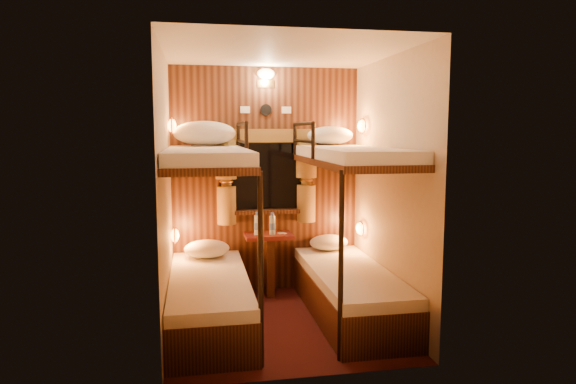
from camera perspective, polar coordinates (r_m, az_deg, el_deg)
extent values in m
plane|color=#3B1310|center=(4.80, -0.63, -14.33)|extent=(2.10, 2.10, 0.00)
plane|color=silver|center=(4.52, -0.67, 15.32)|extent=(2.10, 2.10, 0.00)
plane|color=#C6B293|center=(5.54, -2.48, 1.31)|extent=(2.40, 0.00, 2.40)
plane|color=#C6B293|center=(3.49, 2.26, -1.97)|extent=(2.40, 0.00, 2.40)
plane|color=#C6B293|center=(4.45, -13.45, -0.23)|extent=(0.00, 2.40, 2.40)
plane|color=#C6B293|center=(4.78, 11.26, 0.30)|extent=(0.00, 2.40, 2.40)
cube|color=black|center=(5.52, -2.46, 1.30)|extent=(2.00, 0.03, 2.40)
cube|color=black|center=(4.75, -8.73, -12.41)|extent=(0.70, 1.90, 0.35)
cube|color=white|center=(4.68, -8.78, -9.80)|extent=(0.68, 1.88, 0.10)
cube|color=black|center=(4.49, -9.02, 3.14)|extent=(0.70, 1.90, 0.06)
cube|color=white|center=(4.49, -9.04, 4.16)|extent=(0.68, 1.88, 0.10)
cylinder|color=black|center=(3.75, -3.05, -8.78)|extent=(0.04, 0.04, 1.45)
cylinder|color=black|center=(5.38, -5.54, 5.82)|extent=(0.04, 0.04, 0.32)
cylinder|color=black|center=(4.54, -4.63, 5.64)|extent=(0.04, 0.04, 0.32)
cylinder|color=black|center=(4.96, -5.14, 7.59)|extent=(0.04, 0.85, 0.04)
cylinder|color=black|center=(4.96, -5.12, 5.62)|extent=(0.03, 0.85, 0.03)
cube|color=black|center=(4.95, 6.82, -11.56)|extent=(0.70, 1.90, 0.35)
cube|color=white|center=(4.88, 6.86, -9.06)|extent=(0.68, 1.88, 0.10)
cube|color=black|center=(4.70, 7.04, 3.34)|extent=(0.70, 1.90, 0.06)
cube|color=white|center=(4.70, 7.06, 4.31)|extent=(0.68, 1.88, 0.10)
cylinder|color=black|center=(3.87, 5.89, -8.31)|extent=(0.04, 0.04, 1.45)
cylinder|color=black|center=(5.46, 0.77, 5.87)|extent=(0.04, 0.04, 0.32)
cylinder|color=black|center=(4.63, 2.81, 5.68)|extent=(0.04, 0.04, 0.32)
cylinder|color=black|center=(5.05, 1.71, 7.60)|extent=(0.04, 0.85, 0.04)
cylinder|color=black|center=(5.05, 1.71, 5.67)|extent=(0.03, 0.85, 0.03)
cube|color=black|center=(5.50, -2.43, 1.80)|extent=(0.98, 0.02, 0.78)
cube|color=black|center=(5.49, -2.42, 1.79)|extent=(0.90, 0.01, 0.70)
cube|color=black|center=(5.50, -2.35, -2.19)|extent=(1.00, 0.12, 0.04)
cube|color=olive|center=(5.44, -2.41, 6.28)|extent=(1.10, 0.06, 0.14)
cylinder|color=olive|center=(5.40, -6.91, 3.58)|extent=(0.22, 0.22, 0.40)
cylinder|color=olive|center=(5.42, -6.87, 1.15)|extent=(0.11, 0.11, 0.12)
cylinder|color=olive|center=(5.45, -6.84, -1.47)|extent=(0.20, 0.20, 0.40)
torus|color=#B77E35|center=(5.42, -6.87, 1.15)|extent=(0.14, 0.14, 0.02)
cylinder|color=olive|center=(5.52, 2.06, 3.69)|extent=(0.22, 0.22, 0.40)
cylinder|color=olive|center=(5.54, 2.05, 1.31)|extent=(0.11, 0.11, 0.12)
cylinder|color=olive|center=(5.57, 2.04, -1.25)|extent=(0.20, 0.20, 0.40)
torus|color=#B77E35|center=(5.54, 2.05, 1.31)|extent=(0.14, 0.14, 0.02)
cylinder|color=black|center=(5.48, -2.47, 9.11)|extent=(0.12, 0.02, 0.12)
cube|color=silver|center=(5.46, -4.79, 9.10)|extent=(0.10, 0.01, 0.07)
cube|color=silver|center=(5.52, -0.18, 9.10)|extent=(0.10, 0.01, 0.07)
cube|color=#B77E35|center=(5.50, -2.49, 11.92)|extent=(0.18, 0.01, 0.08)
ellipsoid|color=#FFCC8C|center=(5.49, -2.46, 12.97)|extent=(0.18, 0.09, 0.11)
ellipsoid|color=orange|center=(5.22, -12.45, -4.74)|extent=(0.08, 0.20, 0.13)
torus|color=#B77E35|center=(5.22, -12.45, -4.74)|extent=(0.02, 0.17, 0.17)
ellipsoid|color=orange|center=(5.12, -12.76, 7.20)|extent=(0.08, 0.20, 0.13)
torus|color=#B77E35|center=(5.12, -12.76, 7.20)|extent=(0.02, 0.17, 0.17)
ellipsoid|color=orange|center=(5.49, 8.06, -4.07)|extent=(0.08, 0.20, 0.13)
torus|color=#B77E35|center=(5.49, 8.06, -4.07)|extent=(0.02, 0.17, 0.17)
ellipsoid|color=orange|center=(5.39, 8.25, 7.27)|extent=(0.08, 0.20, 0.13)
torus|color=#B77E35|center=(5.39, 8.25, 7.27)|extent=(0.02, 0.17, 0.17)
cube|color=maroon|center=(5.43, -2.16, -4.89)|extent=(0.50, 0.34, 0.04)
cube|color=black|center=(5.50, -2.14, -8.20)|extent=(0.08, 0.30, 0.61)
cube|color=maroon|center=(5.42, -2.16, -4.66)|extent=(0.30, 0.34, 0.01)
cylinder|color=#99BFE5|center=(5.37, -3.43, -3.69)|extent=(0.07, 0.07, 0.21)
cylinder|color=#456BCF|center=(5.37, -3.42, -3.80)|extent=(0.07, 0.07, 0.07)
cylinder|color=#456BCF|center=(5.34, -3.44, -2.38)|extent=(0.04, 0.04, 0.03)
cylinder|color=#99BFE5|center=(5.36, -1.75, -3.72)|extent=(0.06, 0.06, 0.20)
cylinder|color=#456BCF|center=(5.37, -1.75, -3.83)|extent=(0.07, 0.07, 0.07)
cylinder|color=#456BCF|center=(5.34, -1.75, -2.46)|extent=(0.04, 0.04, 0.03)
cube|color=silver|center=(5.43, -0.70, -4.62)|extent=(0.11, 0.10, 0.01)
cube|color=silver|center=(5.47, -0.77, -4.56)|extent=(0.07, 0.06, 0.01)
ellipsoid|color=silver|center=(5.27, -9.01, -6.25)|extent=(0.46, 0.33, 0.18)
ellipsoid|color=silver|center=(5.56, 4.56, -5.60)|extent=(0.42, 0.30, 0.16)
ellipsoid|color=silver|center=(5.14, -9.25, 6.48)|extent=(0.61, 0.44, 0.24)
ellipsoid|color=silver|center=(5.42, 4.70, 6.28)|extent=(0.49, 0.35, 0.19)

